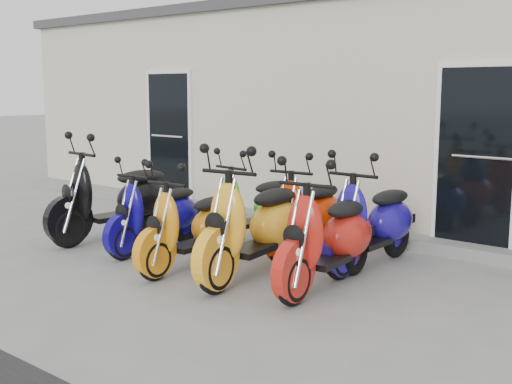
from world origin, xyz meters
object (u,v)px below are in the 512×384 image
scooter_back_blue (372,208)px  scooter_back_green (254,195)px  scooter_front_blue (156,203)px  scooter_front_black (114,186)px  scooter_front_orange_b (254,210)px  scooter_front_red (328,222)px  scooter_back_red (308,202)px  scooter_front_orange_a (192,214)px

scooter_back_blue → scooter_back_green: bearing=179.3°
scooter_front_blue → scooter_front_black: bearing=173.6°
scooter_front_blue → scooter_back_green: 1.27m
scooter_back_green → scooter_front_orange_b: bearing=-43.5°
scooter_front_orange_b → scooter_back_green: 1.57m
scooter_front_red → scooter_back_red: (-0.96, 1.02, -0.04)m
scooter_front_black → scooter_back_green: (1.55, 1.03, -0.10)m
scooter_front_black → scooter_front_blue: scooter_front_black is taller
scooter_front_orange_a → scooter_back_blue: size_ratio=0.92×
scooter_front_orange_b → scooter_back_blue: (0.78, 1.14, -0.05)m
scooter_front_orange_b → scooter_front_red: size_ratio=1.06×
scooter_front_orange_a → scooter_front_red: bearing=10.0°
scooter_front_orange_b → scooter_front_black: bearing=169.5°
scooter_front_black → scooter_front_blue: bearing=3.0°
scooter_front_orange_a → scooter_back_green: size_ratio=0.99×
scooter_front_black → scooter_front_red: size_ratio=1.06×
scooter_front_blue → scooter_back_red: scooter_back_red is taller
scooter_front_blue → scooter_back_green: (0.66, 1.09, 0.03)m
scooter_front_blue → scooter_front_red: (2.48, 0.05, 0.08)m
scooter_front_black → scooter_front_blue: size_ratio=1.21×
scooter_front_red → scooter_back_green: scooter_front_red is taller
scooter_front_red → scooter_back_green: 2.10m
scooter_front_blue → scooter_back_blue: bearing=20.3°
scooter_back_blue → scooter_back_red: bearing=178.7°
scooter_front_blue → scooter_front_orange_a: scooter_front_orange_a is taller
scooter_back_red → scooter_back_green: bearing=173.2°
scooter_front_blue → scooter_front_orange_b: scooter_front_orange_b is taller
scooter_front_black → scooter_front_red: 3.37m
scooter_front_blue → scooter_front_orange_b: (1.66, -0.11, 0.13)m
scooter_front_black → scooter_back_red: size_ratio=1.13×
scooter_back_red → scooter_front_red: bearing=-52.2°
scooter_front_red → scooter_back_blue: size_ratio=1.01×
scooter_front_black → scooter_back_green: size_ratio=1.16×
scooter_front_orange_a → scooter_back_green: (-0.25, 1.38, 0.01)m
scooter_front_black → scooter_back_red: bearing=29.4°
scooter_front_blue → scooter_front_orange_a: (0.91, -0.29, 0.02)m
scooter_front_black → scooter_front_orange_a: 1.84m
scooter_front_orange_b → scooter_front_red: scooter_front_orange_b is taller
scooter_front_black → scooter_front_orange_b: 2.55m
scooter_back_red → scooter_back_blue: size_ratio=0.95×
scooter_back_blue → scooter_front_red: bearing=-85.8°
scooter_front_black → scooter_front_orange_a: bearing=-4.3°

